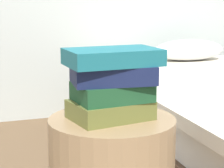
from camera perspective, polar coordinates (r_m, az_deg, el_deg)
name	(u,v)px	position (r m, az deg, el deg)	size (l,w,h in m)	color
book_olive	(110,110)	(1.41, -0.21, -3.44)	(0.25, 0.18, 0.06)	olive
book_forest	(113,92)	(1.40, 0.11, -1.01)	(0.24, 0.17, 0.06)	#1E512D
book_navy	(111,74)	(1.38, -0.10, 1.32)	(0.26, 0.17, 0.06)	#19234C
book_teal	(112,57)	(1.37, 0.05, 3.62)	(0.29, 0.18, 0.05)	#1E727F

